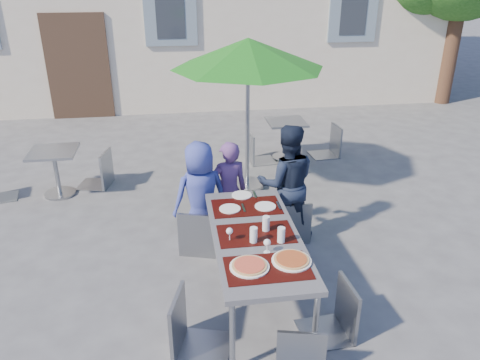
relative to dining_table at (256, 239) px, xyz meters
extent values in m
cube|color=#3D2A1D|center=(-2.63, 6.72, 0.40)|extent=(1.30, 0.06, 2.20)
cube|color=slate|center=(-0.63, 6.72, 1.50)|extent=(1.10, 0.06, 1.40)
cube|color=#262B33|center=(-0.63, 6.70, 1.50)|extent=(0.60, 0.04, 1.10)
cube|color=slate|center=(3.37, 6.72, 1.50)|extent=(1.10, 0.06, 1.40)
cube|color=#262B33|center=(3.37, 6.70, 1.50)|extent=(0.60, 0.04, 1.10)
cylinder|color=#462D1E|center=(5.87, 6.75, 0.70)|extent=(0.36, 0.36, 2.80)
cube|color=#3F3F43|center=(0.00, 0.00, 0.03)|extent=(0.80, 1.85, 0.05)
cylinder|color=gray|center=(-0.34, -0.86, -0.35)|extent=(0.05, 0.05, 0.70)
cylinder|color=gray|center=(0.34, -0.86, -0.35)|extent=(0.05, 0.05, 0.70)
cylinder|color=gray|center=(-0.34, 0.86, -0.35)|extent=(0.05, 0.05, 0.70)
cylinder|color=gray|center=(0.34, 0.86, -0.35)|extent=(0.05, 0.05, 0.70)
cube|color=black|center=(0.00, -0.55, 0.06)|extent=(0.70, 0.42, 0.01)
cube|color=black|center=(0.00, 0.00, 0.06)|extent=(0.70, 0.42, 0.01)
cube|color=black|center=(0.00, 0.55, 0.06)|extent=(0.70, 0.42, 0.01)
cylinder|color=white|center=(-0.15, -0.52, 0.07)|extent=(0.33, 0.33, 0.01)
cylinder|color=tan|center=(-0.15, -0.52, 0.08)|extent=(0.29, 0.29, 0.01)
cylinder|color=#AC2810|center=(-0.15, -0.52, 0.09)|extent=(0.25, 0.25, 0.01)
cylinder|color=white|center=(0.22, -0.49, 0.07)|extent=(0.34, 0.34, 0.01)
cylinder|color=tan|center=(0.22, -0.49, 0.08)|extent=(0.30, 0.30, 0.01)
cylinder|color=maroon|center=(0.22, -0.49, 0.09)|extent=(0.26, 0.26, 0.01)
cylinder|color=silver|center=(-0.05, -0.14, 0.13)|extent=(0.07, 0.07, 0.15)
cylinder|color=silver|center=(0.10, 0.05, 0.13)|extent=(0.07, 0.07, 0.15)
cylinder|color=silver|center=(0.20, -0.17, 0.13)|extent=(0.07, 0.07, 0.15)
cylinder|color=silver|center=(-0.26, -0.08, 0.06)|extent=(0.06, 0.06, 0.00)
cylinder|color=silver|center=(-0.26, -0.08, 0.09)|extent=(0.01, 0.01, 0.08)
sphere|color=silver|center=(-0.26, -0.08, 0.15)|extent=(0.06, 0.06, 0.06)
cylinder|color=silver|center=(0.04, -0.32, 0.06)|extent=(0.06, 0.06, 0.00)
cylinder|color=silver|center=(0.04, -0.32, 0.09)|extent=(0.01, 0.01, 0.08)
sphere|color=silver|center=(0.04, -0.32, 0.15)|extent=(0.06, 0.06, 0.06)
cylinder|color=white|center=(-0.18, 0.52, 0.06)|extent=(0.22, 0.22, 0.01)
cube|color=#94989B|center=(-0.04, 0.52, 0.06)|extent=(0.02, 0.18, 0.00)
cylinder|color=white|center=(0.19, 0.52, 0.06)|extent=(0.22, 0.22, 0.01)
cube|color=#94989B|center=(0.33, 0.52, 0.06)|extent=(0.02, 0.18, 0.00)
cylinder|color=white|center=(-0.01, 0.81, 0.06)|extent=(0.22, 0.22, 0.01)
cube|color=#94989B|center=(0.13, 0.81, 0.06)|extent=(0.02, 0.18, 0.00)
imported|color=#364095|center=(-0.44, 1.08, -0.05)|extent=(0.72, 0.56, 1.29)
imported|color=#5B3771|center=(-0.10, 1.21, -0.08)|extent=(0.49, 0.37, 1.24)
imported|color=#161E31|center=(0.57, 1.12, 0.02)|extent=(0.73, 0.46, 1.43)
cube|color=gray|center=(-0.44, 1.04, -0.20)|extent=(0.57, 0.57, 0.03)
cube|color=gray|center=(-0.50, 0.83, 0.07)|extent=(0.45, 0.16, 0.55)
cylinder|color=gray|center=(-0.19, 1.17, -0.46)|extent=(0.02, 0.02, 0.48)
cylinder|color=gray|center=(-0.57, 1.28, -0.46)|extent=(0.02, 0.02, 0.48)
cylinder|color=gray|center=(-0.30, 0.79, -0.46)|extent=(0.02, 0.02, 0.48)
cylinder|color=gray|center=(-0.68, 0.91, -0.46)|extent=(0.02, 0.02, 0.48)
cube|color=gray|center=(-0.07, 0.95, -0.20)|extent=(0.54, 0.54, 0.03)
cube|color=gray|center=(-0.03, 0.73, 0.07)|extent=(0.46, 0.12, 0.55)
cylinder|color=gray|center=(0.09, 1.18, -0.45)|extent=(0.02, 0.02, 0.48)
cylinder|color=gray|center=(-0.30, 1.10, -0.45)|extent=(0.02, 0.02, 0.48)
cylinder|color=gray|center=(0.16, 0.79, -0.45)|extent=(0.02, 0.02, 0.48)
cylinder|color=gray|center=(-0.23, 0.71, -0.45)|extent=(0.02, 0.02, 0.48)
cube|color=gray|center=(0.61, 1.15, -0.22)|extent=(0.45, 0.45, 0.03)
cube|color=gray|center=(0.62, 0.93, 0.04)|extent=(0.44, 0.04, 0.53)
cylinder|color=gray|center=(0.80, 1.34, -0.46)|extent=(0.02, 0.02, 0.46)
cylinder|color=gray|center=(0.42, 1.33, -0.46)|extent=(0.02, 0.02, 0.46)
cylinder|color=gray|center=(0.81, 0.96, -0.46)|extent=(0.02, 0.02, 0.46)
cylinder|color=gray|center=(0.43, 0.95, -0.46)|extent=(0.02, 0.02, 0.46)
cube|color=gray|center=(-0.55, -0.60, -0.21)|extent=(0.56, 0.56, 0.03)
cube|color=gray|center=(-0.76, -0.55, 0.06)|extent=(0.16, 0.45, 0.54)
cylinder|color=gray|center=(-0.42, -0.85, -0.46)|extent=(0.02, 0.02, 0.48)
cylinder|color=gray|center=(-0.31, -0.47, -0.46)|extent=(0.02, 0.02, 0.48)
cylinder|color=gray|center=(-0.80, -0.74, -0.46)|extent=(0.02, 0.02, 0.48)
cylinder|color=gray|center=(-0.69, -0.36, -0.46)|extent=(0.02, 0.02, 0.48)
cube|color=gray|center=(0.53, -0.57, -0.24)|extent=(0.45, 0.45, 0.03)
cube|color=gray|center=(0.73, -0.56, 0.02)|extent=(0.06, 0.43, 0.51)
cylinder|color=gray|center=(0.34, -0.40, -0.47)|extent=(0.02, 0.02, 0.45)
cylinder|color=gray|center=(0.36, -0.76, -0.47)|extent=(0.02, 0.02, 0.45)
cylinder|color=gray|center=(0.70, -0.38, -0.47)|extent=(0.02, 0.02, 0.45)
cylinder|color=gray|center=(0.72, -0.74, -0.47)|extent=(0.02, 0.02, 0.45)
cube|color=gray|center=(0.14, -1.20, -0.28)|extent=(0.47, 0.47, 0.03)
cube|color=gray|center=(0.18, -1.02, -0.05)|extent=(0.38, 0.12, 0.46)
cylinder|color=gray|center=(0.02, -1.00, -0.49)|extent=(0.02, 0.02, 0.41)
cylinder|color=#94989B|center=(0.34, 2.55, -0.65)|extent=(0.50, 0.50, 0.09)
cylinder|color=gray|center=(0.34, 2.55, 0.32)|extent=(0.06, 0.06, 2.03)
cone|color=#196A17|center=(0.34, 2.55, 1.29)|extent=(2.09, 2.09, 0.40)
cylinder|color=#94989B|center=(-2.40, 2.75, -0.68)|extent=(0.44, 0.44, 0.04)
cylinder|color=gray|center=(-2.40, 2.75, -0.38)|extent=(0.06, 0.06, 0.64)
cube|color=gray|center=(-2.40, 2.75, -0.03)|extent=(0.64, 0.64, 0.04)
cylinder|color=gray|center=(-2.99, 2.63, -0.50)|extent=(0.02, 0.02, 0.39)
cylinder|color=gray|center=(-3.05, 2.94, -0.50)|extent=(0.02, 0.02, 0.39)
cube|color=#93989E|center=(-1.94, 3.01, -0.21)|extent=(0.55, 0.55, 0.03)
cube|color=#93989E|center=(-1.73, 2.96, 0.06)|extent=(0.14, 0.45, 0.54)
cylinder|color=#93989E|center=(-2.08, 3.24, -0.46)|extent=(0.02, 0.02, 0.48)
cylinder|color=#93989E|center=(-2.17, 2.86, -0.46)|extent=(0.02, 0.02, 0.48)
cylinder|color=#93989E|center=(-1.70, 3.16, -0.46)|extent=(0.02, 0.02, 0.48)
cylinder|color=#93989E|center=(-1.79, 2.78, -0.46)|extent=(0.02, 0.02, 0.48)
cylinder|color=#94989B|center=(1.18, 3.67, -0.68)|extent=(0.44, 0.44, 0.04)
cylinder|color=gray|center=(1.18, 3.67, -0.38)|extent=(0.06, 0.06, 0.63)
cube|color=gray|center=(1.18, 3.67, -0.04)|extent=(0.63, 0.63, 0.04)
cube|color=gray|center=(0.76, 3.59, -0.23)|extent=(0.48, 0.48, 0.03)
cube|color=gray|center=(0.56, 3.57, 0.03)|extent=(0.07, 0.43, 0.52)
cylinder|color=gray|center=(0.97, 3.42, -0.47)|extent=(0.02, 0.02, 0.45)
cylinder|color=gray|center=(0.93, 3.79, -0.47)|extent=(0.02, 0.02, 0.45)
cylinder|color=gray|center=(0.60, 3.39, -0.47)|extent=(0.02, 0.02, 0.45)
cylinder|color=gray|center=(0.56, 3.76, -0.47)|extent=(0.02, 0.02, 0.45)
cube|color=gray|center=(1.89, 3.70, -0.22)|extent=(0.48, 0.48, 0.03)
cube|color=gray|center=(2.10, 3.71, 0.05)|extent=(0.06, 0.45, 0.53)
cylinder|color=gray|center=(1.68, 3.88, -0.46)|extent=(0.02, 0.02, 0.47)
cylinder|color=gray|center=(1.71, 3.50, -0.46)|extent=(0.02, 0.02, 0.47)
cylinder|color=gray|center=(2.07, 3.90, -0.46)|extent=(0.02, 0.02, 0.47)
cylinder|color=gray|center=(2.09, 3.52, -0.46)|extent=(0.02, 0.02, 0.47)
camera|label=1|loc=(-0.70, -3.70, 2.31)|focal=35.00mm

